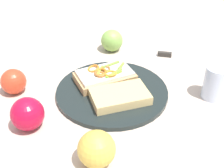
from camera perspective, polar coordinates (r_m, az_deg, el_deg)
The scene contains 10 objects.
ground_plane at distance 0.87m, azimuth -0.00°, elevation -1.79°, with size 2.00×2.00×0.00m, color #C0AB9B.
plate at distance 0.86m, azimuth -0.00°, elevation -1.45°, with size 0.31×0.31×0.01m, color black.
sandwich at distance 0.89m, azimuth -1.35°, elevation 1.51°, with size 0.19×0.18×0.04m.
bread_slice_side at distance 0.81m, azimuth 1.46°, elevation -2.27°, with size 0.15×0.09×0.02m, color tan.
apple_0 at distance 0.76m, azimuth -15.50°, elevation -5.39°, with size 0.08×0.08×0.08m, color #B90D2E.
apple_1 at distance 1.07m, azimuth -0.02°, elevation 8.10°, with size 0.08×0.08×0.08m, color #81B04D.
apple_2 at distance 0.65m, azimuth -2.89°, elevation -12.04°, with size 0.08×0.08×0.08m, color gold.
apple_3 at distance 0.89m, azimuth -17.91°, elevation 0.45°, with size 0.07×0.07×0.07m, color red.
drinking_glass at distance 0.87m, azimuth 18.66°, elevation 0.24°, with size 0.06×0.06×0.10m, color silver.
knife at distance 1.06m, azimuth 8.86°, elevation 5.50°, with size 0.04×0.12×0.02m.
Camera 1 is at (0.63, 0.31, 0.51)m, focal length 49.02 mm.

